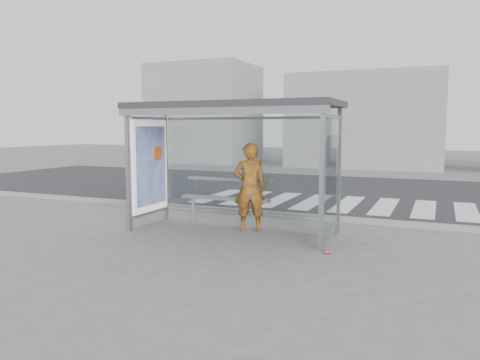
{
  "coord_description": "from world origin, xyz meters",
  "views": [
    {
      "loc": [
        3.85,
        -8.5,
        2.11
      ],
      "look_at": [
        0.09,
        0.2,
        1.06
      ],
      "focal_mm": 35.0,
      "sensor_mm": 36.0,
      "label": 1
    }
  ],
  "objects_px": {
    "person": "(250,187)",
    "soda_can": "(327,252)",
    "bus_shelter": "(216,134)",
    "bench": "(226,198)"
  },
  "relations": [
    {
      "from": "bus_shelter",
      "to": "soda_can",
      "type": "distance_m",
      "value": 3.32
    },
    {
      "from": "bus_shelter",
      "to": "soda_can",
      "type": "xyz_separation_m",
      "value": [
        2.53,
        -0.92,
        -1.95
      ]
    },
    {
      "from": "bench",
      "to": "bus_shelter",
      "type": "bearing_deg",
      "value": -89.81
    },
    {
      "from": "soda_can",
      "to": "bench",
      "type": "bearing_deg",
      "value": 151.8
    },
    {
      "from": "bus_shelter",
      "to": "soda_can",
      "type": "bearing_deg",
      "value": -20.03
    },
    {
      "from": "soda_can",
      "to": "bus_shelter",
      "type": "bearing_deg",
      "value": 159.97
    },
    {
      "from": "person",
      "to": "soda_can",
      "type": "xyz_separation_m",
      "value": [
        1.88,
        -1.16,
        -0.88
      ]
    },
    {
      "from": "person",
      "to": "soda_can",
      "type": "height_order",
      "value": "person"
    },
    {
      "from": "bus_shelter",
      "to": "bench",
      "type": "xyz_separation_m",
      "value": [
        -0.0,
        0.43,
        -1.38
      ]
    },
    {
      "from": "bus_shelter",
      "to": "bench",
      "type": "relative_size",
      "value": 2.12
    }
  ]
}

